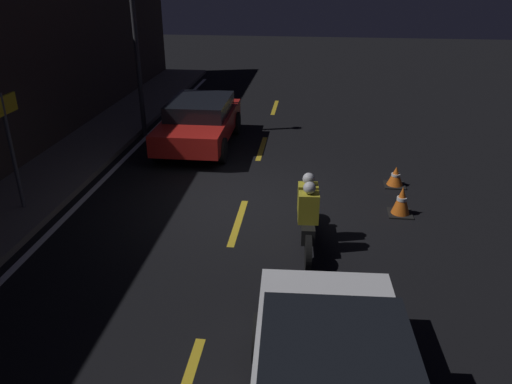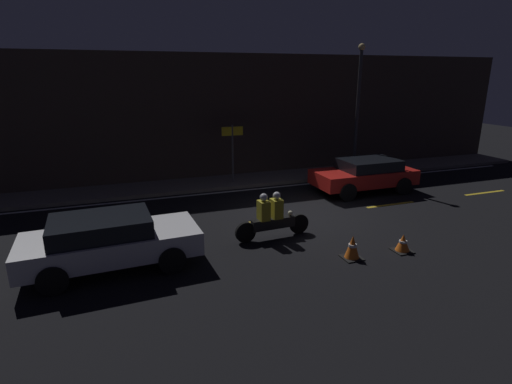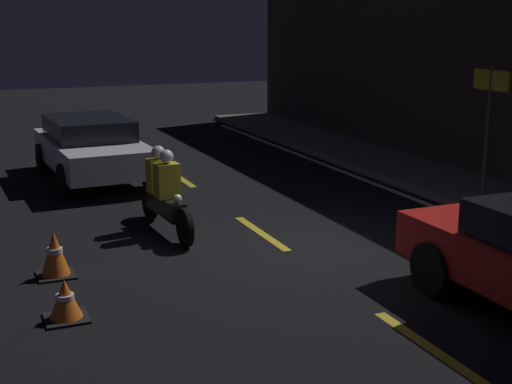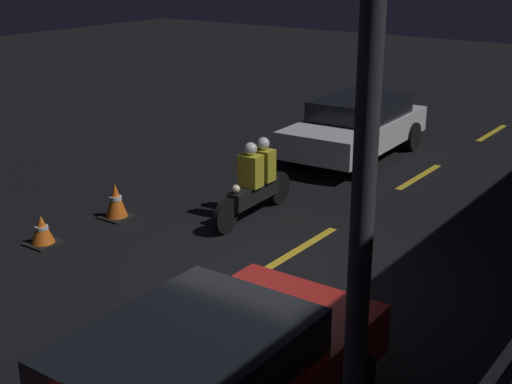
% 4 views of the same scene
% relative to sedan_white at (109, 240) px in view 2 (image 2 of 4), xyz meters
% --- Properties ---
extents(ground_plane, '(56.00, 56.00, 0.00)m').
position_rel_sedan_white_xyz_m(ground_plane, '(6.05, 1.77, -0.72)').
color(ground_plane, black).
extents(raised_curb, '(28.00, 1.98, 0.14)m').
position_rel_sedan_white_xyz_m(raised_curb, '(6.05, 6.60, -0.65)').
color(raised_curb, '#605B56').
rests_on(raised_curb, ground).
extents(building_front, '(28.00, 0.30, 5.42)m').
position_rel_sedan_white_xyz_m(building_front, '(6.05, 7.74, 1.99)').
color(building_front, '#382D28').
rests_on(building_front, ground).
extents(lane_dash_b, '(2.00, 0.14, 0.01)m').
position_rel_sedan_white_xyz_m(lane_dash_b, '(0.55, 1.77, -0.72)').
color(lane_dash_b, gold).
rests_on(lane_dash_b, ground).
extents(lane_dash_c, '(2.00, 0.14, 0.01)m').
position_rel_sedan_white_xyz_m(lane_dash_c, '(5.05, 1.77, -0.72)').
color(lane_dash_c, gold).
rests_on(lane_dash_c, ground).
extents(lane_dash_d, '(2.00, 0.14, 0.01)m').
position_rel_sedan_white_xyz_m(lane_dash_d, '(9.55, 1.77, -0.72)').
color(lane_dash_d, gold).
rests_on(lane_dash_d, ground).
extents(lane_dash_e, '(2.00, 0.14, 0.01)m').
position_rel_sedan_white_xyz_m(lane_dash_e, '(14.05, 1.77, -0.72)').
color(lane_dash_e, gold).
rests_on(lane_dash_e, ground).
extents(lane_solid_kerb, '(25.20, 0.14, 0.01)m').
position_rel_sedan_white_xyz_m(lane_solid_kerb, '(6.05, 5.36, -0.72)').
color(lane_solid_kerb, silver).
rests_on(lane_solid_kerb, ground).
extents(sedan_white, '(4.18, 2.03, 1.32)m').
position_rel_sedan_white_xyz_m(sedan_white, '(0.00, 0.00, 0.00)').
color(sedan_white, silver).
rests_on(sedan_white, ground).
extents(taxi_red, '(4.05, 1.95, 1.32)m').
position_rel_sedan_white_xyz_m(taxi_red, '(9.61, 3.56, 0.01)').
color(taxi_red, red).
rests_on(taxi_red, ground).
extents(motorcycle, '(2.29, 0.40, 1.37)m').
position_rel_sedan_white_xyz_m(motorcycle, '(4.34, 0.38, -0.08)').
color(motorcycle, black).
rests_on(motorcycle, ground).
extents(traffic_cone_near, '(0.49, 0.49, 0.62)m').
position_rel_sedan_white_xyz_m(traffic_cone_near, '(5.80, -1.54, -0.42)').
color(traffic_cone_near, black).
rests_on(traffic_cone_near, ground).
extents(traffic_cone_mid, '(0.49, 0.49, 0.48)m').
position_rel_sedan_white_xyz_m(traffic_cone_mid, '(7.30, -1.62, -0.49)').
color(traffic_cone_mid, black).
rests_on(traffic_cone_mid, ground).
extents(shop_sign, '(0.90, 0.08, 2.40)m').
position_rel_sedan_white_xyz_m(shop_sign, '(4.95, 6.30, 1.11)').
color(shop_sign, '#4C4C51').
rests_on(shop_sign, raised_curb).
extents(street_lamp, '(0.28, 0.28, 5.76)m').
position_rel_sedan_white_xyz_m(street_lamp, '(10.32, 5.46, 2.51)').
color(street_lamp, '#333338').
rests_on(street_lamp, ground).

